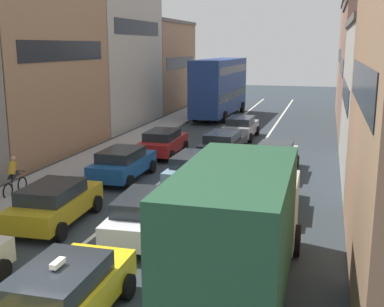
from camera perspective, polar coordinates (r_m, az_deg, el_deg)
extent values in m
cube|color=#9B9B9B|center=(31.19, -7.96, 1.05)|extent=(2.60, 64.00, 0.14)
cube|color=silver|center=(29.59, 0.97, 0.42)|extent=(0.16, 60.00, 0.01)
cube|color=silver|center=(28.95, 7.50, 0.04)|extent=(0.16, 60.00, 0.01)
cube|color=#9E7556|center=(30.16, -20.43, 10.18)|extent=(7.00, 10.90, 10.77)
cube|color=black|center=(28.25, -14.59, 11.54)|extent=(0.02, 8.80, 1.10)
cube|color=#B2ADA3|center=(39.62, -11.09, 13.20)|extent=(7.00, 10.90, 13.67)
cube|color=black|center=(38.21, -6.26, 14.42)|extent=(0.02, 8.80, 1.10)
cube|color=#9E7556|center=(49.76, -5.25, 10.09)|extent=(7.00, 10.90, 8.28)
cube|color=black|center=(48.61, -1.31, 10.57)|extent=(0.02, 8.80, 1.10)
cube|color=#66605B|center=(49.76, -5.35, 15.03)|extent=(7.20, 10.90, 0.30)
cube|color=#9E7556|center=(46.73, 21.18, 10.06)|extent=(7.00, 10.90, 9.75)
cube|color=black|center=(46.53, 16.84, 10.96)|extent=(0.02, 8.80, 1.10)
cube|color=black|center=(35.55, 17.09, 9.69)|extent=(0.02, 8.80, 1.10)
cube|color=black|center=(24.63, 17.49, 6.61)|extent=(0.02, 8.80, 1.10)
cube|color=black|center=(13.58, 19.15, 7.57)|extent=(0.02, 8.80, 1.10)
cube|color=#B7B29E|center=(14.90, 7.49, -6.32)|extent=(2.42, 2.42, 1.90)
cube|color=black|center=(15.94, 8.11, -3.65)|extent=(2.02, 0.05, 0.70)
cube|color=#234C33|center=(11.15, 4.99, -8.75)|extent=(2.45, 5.46, 2.80)
cube|color=white|center=(11.31, -1.10, -6.88)|extent=(0.06, 4.48, 0.90)
cylinder|color=black|center=(15.49, 2.97, -9.22)|extent=(0.31, 0.96, 0.96)
cylinder|color=black|center=(15.22, 11.98, -9.90)|extent=(0.31, 0.96, 0.96)
cube|color=yellow|center=(11.78, -14.67, -16.01)|extent=(1.88, 4.33, 0.70)
cube|color=#1E2328|center=(11.37, -15.33, -13.96)|extent=(1.63, 2.44, 0.52)
cube|color=#F2EACC|center=(11.21, -15.44, -12.27)|extent=(0.17, 0.44, 0.12)
cylinder|color=black|center=(13.48, -15.03, -13.88)|extent=(0.23, 0.64, 0.64)
cylinder|color=black|center=(12.74, -7.53, -15.17)|extent=(0.23, 0.64, 0.64)
cylinder|color=black|center=(14.35, -21.39, -12.66)|extent=(0.22, 0.64, 0.64)
cube|color=silver|center=(16.31, -5.28, -7.41)|extent=(2.06, 4.40, 0.70)
cube|color=#1E2328|center=(15.94, -5.53, -5.76)|extent=(1.73, 2.50, 0.52)
cylinder|color=black|center=(18.00, -6.69, -6.68)|extent=(0.26, 0.65, 0.64)
cylinder|color=black|center=(17.53, -0.94, -7.13)|extent=(0.26, 0.65, 0.64)
cylinder|color=black|center=(15.45, -10.19, -10.12)|extent=(0.26, 0.65, 0.64)
cylinder|color=black|center=(14.89, -3.49, -10.83)|extent=(0.26, 0.65, 0.64)
cube|color=#B29319|center=(18.03, -15.67, -5.87)|extent=(2.03, 4.39, 0.70)
cube|color=#1E2328|center=(17.70, -16.08, -4.34)|extent=(1.71, 2.49, 0.52)
cylinder|color=black|center=(19.78, -16.01, -5.32)|extent=(0.25, 0.65, 0.64)
cylinder|color=black|center=(18.99, -11.08, -5.80)|extent=(0.25, 0.65, 0.64)
cylinder|color=black|center=(17.41, -20.57, -8.10)|extent=(0.25, 0.65, 0.64)
cylinder|color=black|center=(16.52, -15.13, -8.84)|extent=(0.25, 0.65, 0.64)
cube|color=#759EB7|center=(22.02, 0.41, -2.06)|extent=(1.88, 4.33, 0.70)
cube|color=#1E2328|center=(21.70, 0.26, -0.75)|extent=(1.63, 2.44, 0.52)
cylinder|color=black|center=(23.72, -0.74, -1.86)|extent=(0.23, 0.64, 0.64)
cylinder|color=black|center=(23.26, 3.59, -2.18)|extent=(0.23, 0.64, 0.64)
cylinder|color=black|center=(21.05, -3.12, -3.76)|extent=(0.23, 0.64, 0.64)
cylinder|color=black|center=(20.52, 1.74, -4.17)|extent=(0.23, 0.64, 0.64)
cube|color=#194C8C|center=(23.26, -8.06, -1.39)|extent=(1.81, 4.30, 0.70)
cube|color=#1E2328|center=(22.95, -8.30, -0.15)|extent=(1.59, 2.41, 0.52)
cylinder|color=black|center=(25.00, -8.64, -1.25)|extent=(0.22, 0.64, 0.64)
cylinder|color=black|center=(24.32, -4.68, -1.54)|extent=(0.22, 0.64, 0.64)
cylinder|color=black|center=(22.45, -11.67, -2.96)|extent=(0.22, 0.64, 0.64)
cylinder|color=black|center=(21.69, -7.32, -3.34)|extent=(0.22, 0.64, 0.64)
cube|color=black|center=(27.43, 3.68, 0.84)|extent=(2.04, 4.39, 0.70)
cube|color=#1E2328|center=(27.13, 3.59, 1.92)|extent=(1.72, 2.49, 0.52)
cylinder|color=black|center=(29.12, 2.67, 0.84)|extent=(0.26, 0.65, 0.64)
cylinder|color=black|center=(28.68, 6.21, 0.60)|extent=(0.26, 0.65, 0.64)
cylinder|color=black|center=(26.39, 0.91, -0.38)|extent=(0.26, 0.65, 0.64)
cylinder|color=black|center=(25.90, 4.79, -0.67)|extent=(0.26, 0.65, 0.64)
cube|color=#A51E1E|center=(28.06, -3.37, 1.11)|extent=(1.90, 4.34, 0.70)
cube|color=#1E2328|center=(27.77, -3.51, 2.17)|extent=(1.64, 2.44, 0.52)
cylinder|color=black|center=(29.77, -4.21, 1.08)|extent=(0.23, 0.64, 0.64)
cylinder|color=black|center=(29.25, -0.78, 0.90)|extent=(0.23, 0.64, 0.64)
cylinder|color=black|center=(27.07, -6.15, -0.12)|extent=(0.23, 0.64, 0.64)
cylinder|color=black|center=(26.50, -2.41, -0.33)|extent=(0.23, 0.64, 0.64)
cube|color=gray|center=(33.42, 5.72, 2.92)|extent=(1.87, 4.33, 0.70)
cube|color=#1E2328|center=(33.14, 5.68, 3.82)|extent=(1.62, 2.43, 0.52)
cylinder|color=black|center=(35.07, 4.69, 2.81)|extent=(0.23, 0.64, 0.64)
cylinder|color=black|center=(34.75, 7.66, 2.65)|extent=(0.23, 0.64, 0.64)
cylinder|color=black|center=(32.26, 3.61, 1.98)|extent=(0.23, 0.64, 0.64)
cylinder|color=black|center=(31.91, 6.84, 1.80)|extent=(0.23, 0.64, 0.64)
cube|color=#19592D|center=(19.17, 8.82, -4.44)|extent=(1.81, 4.31, 0.70)
cube|color=#1E2328|center=(18.83, 8.81, -2.98)|extent=(1.59, 2.41, 0.52)
cylinder|color=black|center=(20.78, 6.77, -4.04)|extent=(0.22, 0.64, 0.64)
cylinder|color=black|center=(20.59, 11.84, -4.38)|extent=(0.22, 0.64, 0.64)
cylinder|color=black|center=(18.03, 5.29, -6.61)|extent=(0.22, 0.64, 0.64)
cylinder|color=black|center=(17.82, 11.16, -7.04)|extent=(0.22, 0.64, 0.64)
cube|color=beige|center=(24.55, 9.66, -0.71)|extent=(1.99, 4.38, 0.70)
cube|color=#1E2328|center=(24.24, 9.64, 0.48)|extent=(1.69, 2.48, 0.52)
cylinder|color=black|center=(26.17, 8.12, -0.61)|extent=(0.25, 0.65, 0.64)
cylinder|color=black|center=(25.94, 12.13, -0.89)|extent=(0.25, 0.65, 0.64)
cylinder|color=black|center=(23.38, 6.86, -2.17)|extent=(0.25, 0.65, 0.64)
cylinder|color=black|center=(23.11, 11.34, -2.50)|extent=(0.25, 0.65, 0.64)
cube|color=navy|center=(43.02, 3.24, 6.49)|extent=(2.90, 10.59, 2.40)
cube|color=black|center=(42.98, 3.25, 6.97)|extent=(2.90, 9.96, 0.70)
cube|color=navy|center=(42.84, 3.28, 9.52)|extent=(2.90, 10.59, 2.16)
cube|color=black|center=(42.83, 3.29, 9.84)|extent=(2.90, 9.96, 0.64)
cylinder|color=black|center=(47.10, 2.91, 5.55)|extent=(0.34, 1.01, 1.00)
cylinder|color=black|center=(46.53, 5.90, 5.41)|extent=(0.34, 1.01, 1.00)
cylinder|color=black|center=(40.50, 0.39, 4.42)|extent=(0.34, 1.01, 1.00)
cylinder|color=black|center=(39.83, 3.83, 4.26)|extent=(0.34, 1.01, 1.00)
torus|color=black|center=(22.34, -19.23, -3.44)|extent=(0.08, 0.68, 0.68)
torus|color=black|center=(21.50, -20.73, -4.16)|extent=(0.08, 0.68, 0.68)
cylinder|color=black|center=(21.79, -20.07, -2.53)|extent=(0.08, 0.95, 0.05)
cylinder|color=black|center=(21.69, -20.31, -3.24)|extent=(0.04, 0.04, 0.55)
cylinder|color=black|center=(22.10, -19.50, -1.94)|extent=(0.50, 0.05, 0.04)
cylinder|color=#232833|center=(21.78, -20.33, -2.37)|extent=(0.16, 0.44, 0.30)
cylinder|color=#232833|center=(21.69, -19.98, -2.40)|extent=(0.16, 0.44, 0.30)
cylinder|color=gold|center=(21.61, -20.29, -1.57)|extent=(0.32, 0.47, 0.62)
sphere|color=tan|center=(21.63, -20.19, -0.55)|extent=(0.22, 0.22, 0.22)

